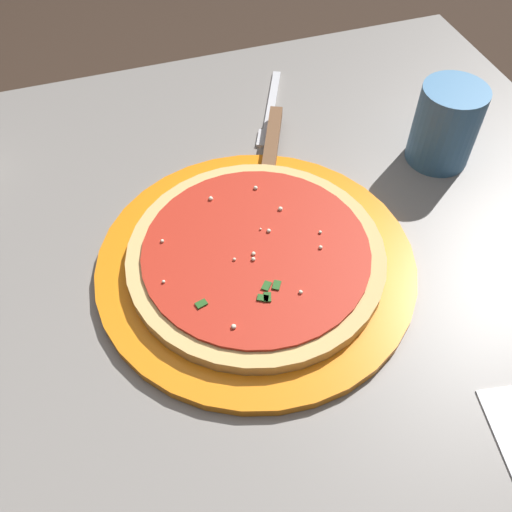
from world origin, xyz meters
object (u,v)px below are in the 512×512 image
(cup_tall_drink, at_px, (446,125))
(serving_plate, at_px, (256,263))
(pizza, at_px, (256,255))
(fork, at_px, (270,112))
(pizza_server, at_px, (270,159))

(cup_tall_drink, bearing_deg, serving_plate, -160.43)
(pizza, distance_m, fork, 0.30)
(serving_plate, bearing_deg, pizza, -116.12)
(pizza, bearing_deg, pizza_server, 65.62)
(serving_plate, xyz_separation_m, pizza_server, (0.07, 0.16, 0.01))
(serving_plate, bearing_deg, pizza_server, 65.62)
(pizza, bearing_deg, fork, 67.62)
(cup_tall_drink, bearing_deg, pizza_server, 167.61)
(serving_plate, bearing_deg, cup_tall_drink, 19.57)
(pizza, height_order, fork, pizza)
(cup_tall_drink, bearing_deg, pizza, -160.43)
(pizza, height_order, pizza_server, pizza)
(serving_plate, height_order, pizza, pizza)
(pizza_server, bearing_deg, pizza, -114.38)
(cup_tall_drink, distance_m, fork, 0.26)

